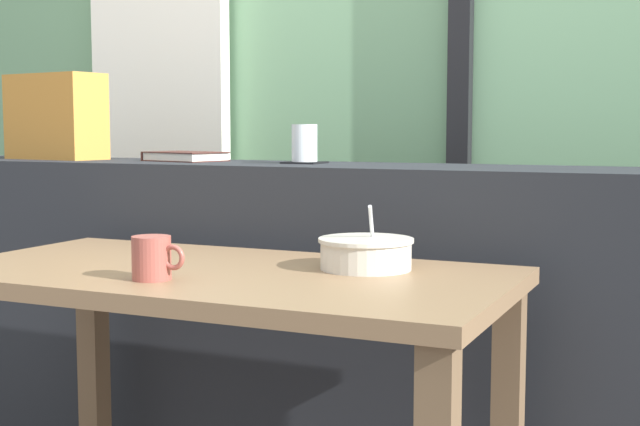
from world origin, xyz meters
The scene contains 11 objects.
outdoor_backdrop centered at (0.00, 1.22, 1.40)m, with size 4.80×0.08×2.80m, color #7AAD7F.
curtain_left_panel centered at (-0.88, 1.12, 1.25)m, with size 0.56×0.06×2.50m, color silver.
window_divider_post centered at (0.24, 1.15, 1.30)m, with size 0.07×0.05×2.60m, color black.
dark_console_ledge centered at (0.00, 0.55, 0.44)m, with size 2.80×0.38×0.89m, color #23262B.
breakfast_table centered at (0.07, -0.02, 0.58)m, with size 1.19×0.61×0.69m.
coaster_square centered at (-0.03, 0.58, 0.89)m, with size 0.10×0.10×0.01m, color black.
juice_glass centered at (-0.03, 0.58, 0.94)m, with size 0.07×0.07×0.10m.
closed_book centered at (-0.42, 0.58, 0.90)m, with size 0.25×0.20×0.03m.
throw_pillow centered at (-0.86, 0.55, 1.02)m, with size 0.32×0.14×0.26m, color #D18938.
soup_bowl centered at (0.34, 0.11, 0.72)m, with size 0.20×0.20×0.14m.
ceramic_mug centered at (0.01, -0.18, 0.73)m, with size 0.11×0.08×0.08m.
Camera 1 is at (1.00, -1.57, 0.98)m, focal length 49.15 mm.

